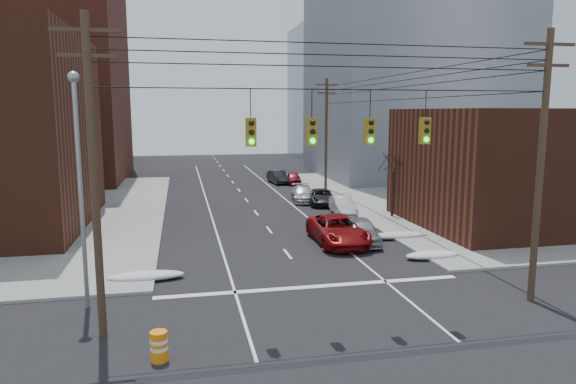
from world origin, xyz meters
name	(u,v)px	position (x,y,z in m)	size (l,w,h in m)	color
ground	(362,352)	(0.00, 0.00, 0.00)	(160.00, 160.00, 0.00)	black
sidewalk_ne	(535,195)	(27.00, 27.00, 0.07)	(40.00, 40.00, 0.15)	gray
building_brick_tall	(5,45)	(-24.00, 48.00, 15.00)	(24.00, 20.00, 30.00)	maroon
building_brick_far	(50,123)	(-26.00, 74.00, 6.00)	(22.00, 18.00, 12.00)	#532619
building_office	(411,72)	(22.00, 44.00, 12.50)	(22.00, 20.00, 25.00)	gray
building_glass	(355,93)	(24.00, 70.00, 11.00)	(20.00, 18.00, 22.00)	gray
building_storefront	(531,168)	(18.00, 16.00, 4.00)	(16.00, 12.00, 8.00)	#532619
utility_pole_left	(94,173)	(-8.50, 3.00, 5.78)	(2.20, 0.28, 11.00)	#473323
utility_pole_right	(541,163)	(8.50, 3.00, 5.78)	(2.20, 0.28, 11.00)	#473323
utility_pole_far	(326,132)	(8.50, 34.00, 5.78)	(2.20, 0.28, 11.00)	#473323
traffic_signals	(341,130)	(0.10, 2.97, 7.17)	(17.00, 0.42, 2.02)	black
street_light	(79,171)	(-9.50, 6.00, 5.54)	(0.44, 0.44, 9.32)	gray
bare_tree	(393,187)	(9.59, 20.00, 2.32)	(2.09, 2.20, 4.93)	black
snow_nw	(146,276)	(-7.40, 9.00, 0.21)	(3.50, 1.08, 0.42)	silver
snow_ne	(432,255)	(7.40, 9.50, 0.21)	(3.00, 1.08, 0.42)	silver
snow_east_far	(398,235)	(7.40, 14.00, 0.21)	(4.00, 1.08, 0.42)	silver
red_pickup	(338,230)	(3.42, 13.68, 0.83)	(2.74, 5.95, 1.65)	maroon
parked_car_a	(361,231)	(4.80, 13.46, 0.76)	(1.79, 4.46, 1.52)	#A0A0A5
parked_car_b	(343,206)	(6.40, 21.95, 0.68)	(1.44, 4.14, 1.36)	silver
parked_car_c	(321,197)	(5.97, 26.49, 0.65)	(2.16, 4.68, 1.30)	black
parked_car_d	(303,194)	(4.82, 28.25, 0.68)	(1.90, 4.67, 1.36)	#B1B2B6
parked_car_e	(294,178)	(6.39, 39.22, 0.63)	(1.48, 3.69, 1.26)	maroon
parked_car_f	(278,177)	(4.80, 40.11, 0.71)	(1.50, 4.30, 1.42)	black
lot_car_a	(31,218)	(-15.49, 21.09, 0.88)	(1.54, 4.41, 1.45)	white
lot_car_b	(59,204)	(-14.92, 26.63, 0.81)	(2.19, 4.74, 1.32)	#A4A4A8
lot_car_d	(2,208)	(-18.40, 24.96, 0.90)	(1.77, 4.40, 1.50)	silver
construction_barrel	(159,346)	(-6.50, 0.78, 0.50)	(0.65, 0.65, 0.98)	orange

